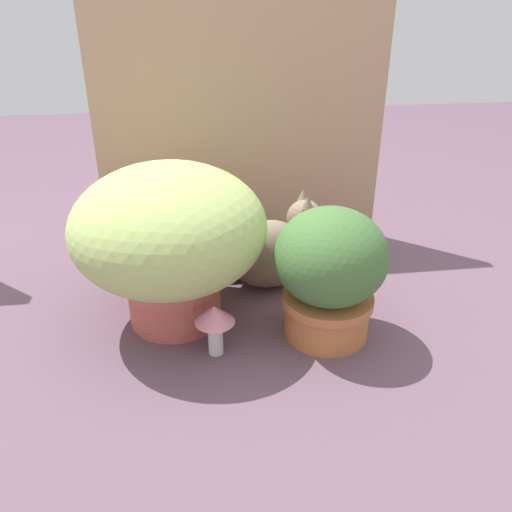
{
  "coord_description": "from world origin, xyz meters",
  "views": [
    {
      "loc": [
        -0.06,
        -1.22,
        0.82
      ],
      "look_at": [
        0.11,
        0.03,
        0.18
      ],
      "focal_mm": 35.77,
      "sensor_mm": 36.0,
      "label": 1
    }
  ],
  "objects_px": {
    "cat": "(274,250)",
    "mushroom_ornament_pink": "(215,319)",
    "leafy_planter": "(330,271)",
    "grass_planter": "(170,235)"
  },
  "relations": [
    {
      "from": "leafy_planter",
      "to": "mushroom_ornament_pink",
      "type": "relative_size",
      "value": 2.57
    },
    {
      "from": "mushroom_ornament_pink",
      "to": "grass_planter",
      "type": "bearing_deg",
      "value": 120.34
    },
    {
      "from": "leafy_planter",
      "to": "mushroom_ornament_pink",
      "type": "height_order",
      "value": "leafy_planter"
    },
    {
      "from": "mushroom_ornament_pink",
      "to": "leafy_planter",
      "type": "bearing_deg",
      "value": 8.53
    },
    {
      "from": "grass_planter",
      "to": "mushroom_ornament_pink",
      "type": "bearing_deg",
      "value": -59.66
    },
    {
      "from": "grass_planter",
      "to": "leafy_planter",
      "type": "height_order",
      "value": "grass_planter"
    },
    {
      "from": "grass_planter",
      "to": "leafy_planter",
      "type": "xyz_separation_m",
      "value": [
        0.4,
        -0.13,
        -0.07
      ]
    },
    {
      "from": "grass_planter",
      "to": "mushroom_ornament_pink",
      "type": "height_order",
      "value": "grass_planter"
    },
    {
      "from": "grass_planter",
      "to": "mushroom_ornament_pink",
      "type": "relative_size",
      "value": 3.66
    },
    {
      "from": "cat",
      "to": "mushroom_ornament_pink",
      "type": "height_order",
      "value": "cat"
    }
  ]
}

